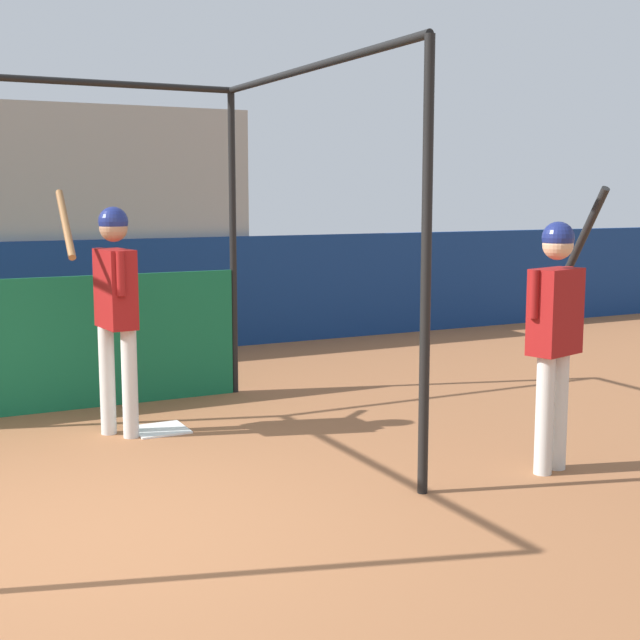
# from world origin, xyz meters

# --- Properties ---
(ground_plane) EXTENTS (60.00, 60.00, 0.00)m
(ground_plane) POSITION_xyz_m (0.00, 0.00, 0.00)
(ground_plane) COLOR #935B38
(batting_cage) EXTENTS (3.87, 3.57, 3.06)m
(batting_cage) POSITION_xyz_m (0.35, 2.59, 1.27)
(batting_cage) COLOR black
(batting_cage) RESTS_ON ground
(home_plate) EXTENTS (0.44, 0.44, 0.02)m
(home_plate) POSITION_xyz_m (1.12, 2.10, 0.01)
(home_plate) COLOR white
(home_plate) RESTS_ON ground
(player_batter) EXTENTS (0.54, 0.91, 2.06)m
(player_batter) POSITION_xyz_m (0.76, 2.11, 1.18)
(player_batter) COLOR silver
(player_batter) RESTS_ON ground
(player_waiting) EXTENTS (0.66, 0.53, 2.08)m
(player_waiting) POSITION_xyz_m (3.36, -0.29, 1.11)
(player_waiting) COLOR silver
(player_waiting) RESTS_ON ground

